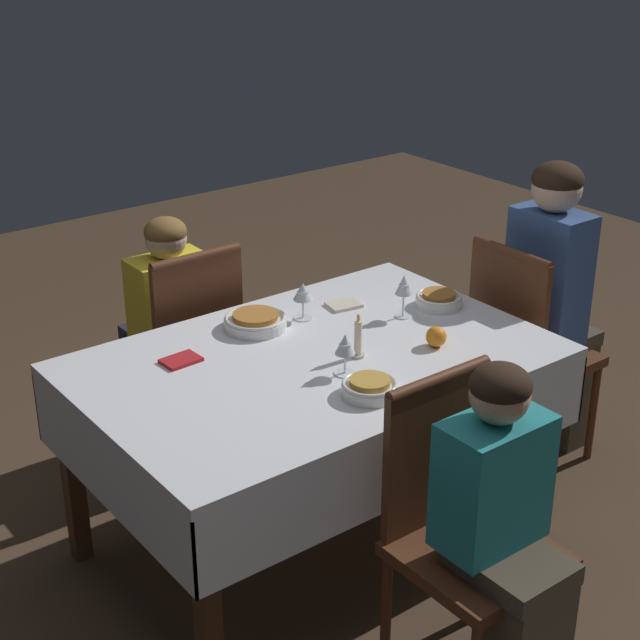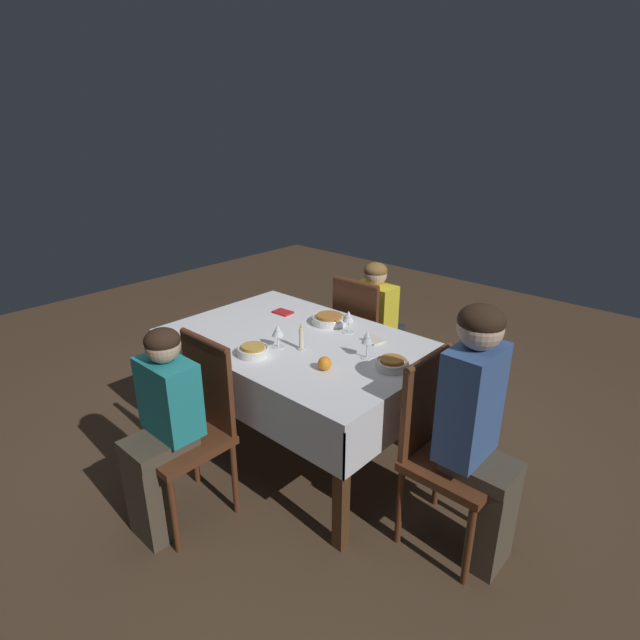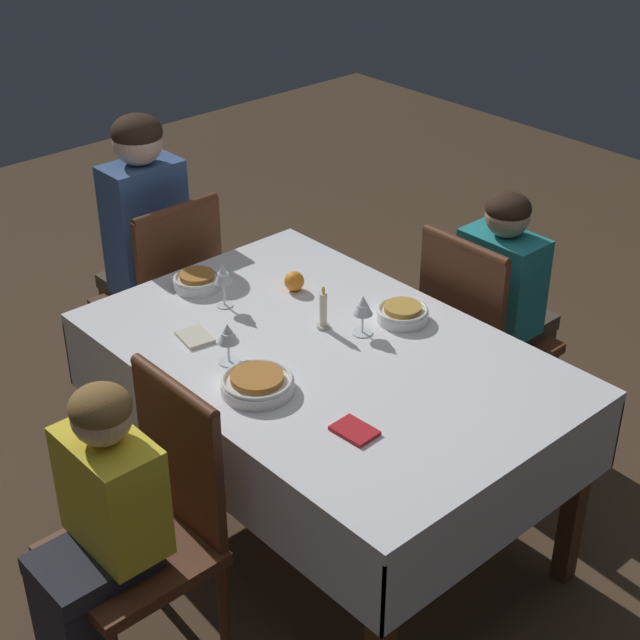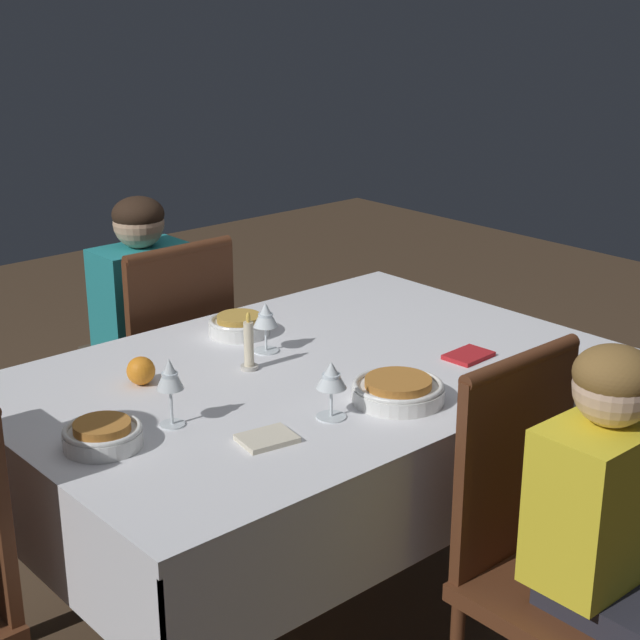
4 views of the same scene
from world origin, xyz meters
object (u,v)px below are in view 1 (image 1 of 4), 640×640
at_px(chair_north, 186,347).
at_px(napkin_spare_side, 344,305).
at_px(napkin_red_folded, 181,360).
at_px(bowl_south, 370,387).
at_px(bowl_north, 255,321).
at_px(orange_fruit, 436,337).
at_px(candle_centerpiece, 358,341).
at_px(person_adult_denim, 554,293).
at_px(bowl_east, 439,299).
at_px(wine_glass_north, 303,293).
at_px(chair_east, 524,345).
at_px(person_child_yellow, 164,324).
at_px(person_child_teal, 506,533).
at_px(wine_glass_south, 345,346).
at_px(dining_table, 314,379).
at_px(chair_south, 461,522).
at_px(wine_glass_east, 404,287).

bearing_deg(chair_north, napkin_spare_side, 131.42).
bearing_deg(napkin_red_folded, bowl_south, -58.04).
bearing_deg(bowl_north, napkin_spare_side, -5.55).
distance_m(bowl_south, bowl_north, 0.62).
relative_size(orange_fruit, napkin_spare_side, 0.53).
distance_m(candle_centerpiece, orange_fruit, 0.28).
height_order(person_adult_denim, bowl_east, person_adult_denim).
bearing_deg(wine_glass_north, napkin_red_folded, -175.78).
xyz_separation_m(chair_east, napkin_spare_side, (-0.65, 0.31, 0.23)).
bearing_deg(napkin_spare_side, person_adult_denim, -21.31).
bearing_deg(person_adult_denim, person_child_yellow, 52.07).
bearing_deg(wine_glass_north, person_child_teal, -99.07).
distance_m(chair_north, bowl_east, 1.00).
height_order(chair_north, bowl_south, chair_north).
bearing_deg(wine_glass_south, dining_table, 89.80).
height_order(wine_glass_south, orange_fruit, wine_glass_south).
bearing_deg(napkin_spare_side, wine_glass_north, 179.36).
relative_size(dining_table, bowl_north, 6.98).
bearing_deg(person_child_teal, dining_table, 87.85).
bearing_deg(napkin_spare_side, dining_table, -141.75).
height_order(person_child_teal, orange_fruit, person_child_teal).
relative_size(person_adult_denim, napkin_spare_side, 9.38).
xyz_separation_m(person_child_teal, bowl_south, (0.00, 0.58, 0.19)).
bearing_deg(chair_south, napkin_red_folded, 109.35).
bearing_deg(wine_glass_east, person_child_teal, -116.54).
relative_size(dining_table, orange_fruit, 21.78).
relative_size(bowl_south, wine_glass_north, 1.27).
bearing_deg(orange_fruit, candle_centerpiece, 159.42).
distance_m(person_child_yellow, wine_glass_south, 1.10).
height_order(wine_glass_east, wine_glass_south, wine_glass_east).
xyz_separation_m(chair_south, person_child_teal, (0.00, -0.17, 0.06)).
relative_size(bowl_east, wine_glass_north, 1.24).
bearing_deg(person_adult_denim, dining_table, 87.52).
distance_m(person_child_teal, orange_fruit, 0.84).
height_order(bowl_south, candle_centerpiece, candle_centerpiece).
height_order(person_adult_denim, person_child_yellow, person_adult_denim).
xyz_separation_m(bowl_east, wine_glass_east, (-0.17, 0.01, 0.09)).
bearing_deg(bowl_south, napkin_red_folded, 121.96).
bearing_deg(orange_fruit, napkin_spare_side, 94.27).
height_order(person_child_teal, bowl_north, person_child_teal).
bearing_deg(wine_glass_north, candle_centerpiece, -96.54).
bearing_deg(candle_centerpiece, person_adult_denim, 2.27).
bearing_deg(bowl_south, orange_fruit, 18.07).
relative_size(person_adult_denim, bowl_north, 5.62).
height_order(chair_north, person_child_yellow, person_child_yellow).
bearing_deg(wine_glass_south, bowl_south, -100.45).
height_order(wine_glass_east, orange_fruit, wine_glass_east).
xyz_separation_m(chair_south, person_adult_denim, (1.18, 0.68, 0.18)).
xyz_separation_m(chair_south, bowl_south, (0.00, 0.41, 0.25)).
xyz_separation_m(chair_east, wine_glass_south, (-0.99, -0.11, 0.32)).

